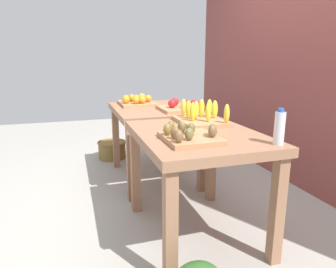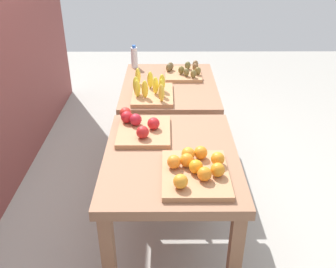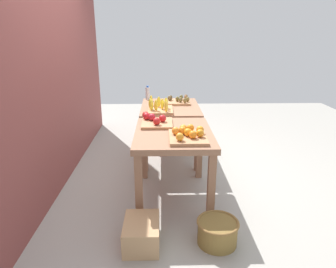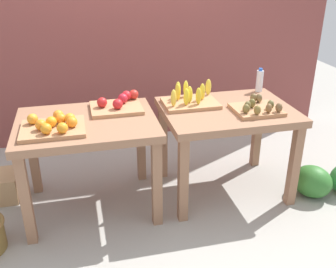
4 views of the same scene
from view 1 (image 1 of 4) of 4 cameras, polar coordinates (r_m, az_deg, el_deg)
ground_plane at (r=2.83m, az=0.57°, el=-12.15°), size 8.00×8.00×0.00m
back_wall at (r=3.24m, az=25.14°, el=17.21°), size 4.40×0.12×3.00m
display_table_left at (r=3.14m, az=-2.59°, el=2.97°), size 1.04×0.80×0.76m
display_table_right at (r=2.10m, az=5.38°, el=-2.61°), size 1.04×0.80×0.76m
orange_bin at (r=3.30m, az=-5.85°, el=6.11°), size 0.44×0.36×0.11m
apple_bin at (r=2.92m, az=2.38°, el=5.10°), size 0.42×0.36×0.11m
banana_crate at (r=2.37m, az=6.10°, el=3.23°), size 0.45×0.32×0.17m
kiwi_bin at (r=1.85m, az=3.96°, el=-0.31°), size 0.36×0.33×0.10m
water_bottle at (r=1.86m, az=20.14°, el=1.08°), size 0.06×0.06×0.21m
wicker_basket at (r=3.97m, az=-10.44°, el=-2.82°), size 0.36×0.36×0.22m
cardboard_produce_box at (r=4.10m, az=-1.40°, el=-2.11°), size 0.40×0.30×0.22m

